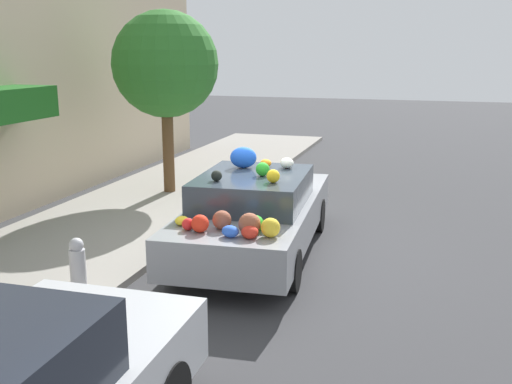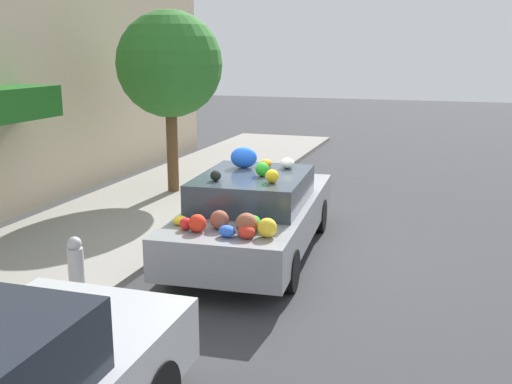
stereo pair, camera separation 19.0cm
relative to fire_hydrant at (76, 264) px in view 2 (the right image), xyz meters
The scene contains 5 objects.
ground_plane 2.80m from the fire_hydrant, 32.44° to the right, with size 60.00×60.00×0.00m, color #38383A.
sidewalk_curb 2.66m from the fire_hydrant, 27.52° to the left, with size 24.00×3.20×0.11m.
street_tree 5.94m from the fire_hydrant, 13.02° to the left, with size 2.19×2.19×3.77m.
fire_hydrant is the anchor object (origin of this frame).
art_car 2.81m from the fire_hydrant, 35.57° to the right, with size 4.51×2.04×1.61m.
Camera 2 is at (-8.38, -2.89, 3.09)m, focal length 42.00 mm.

